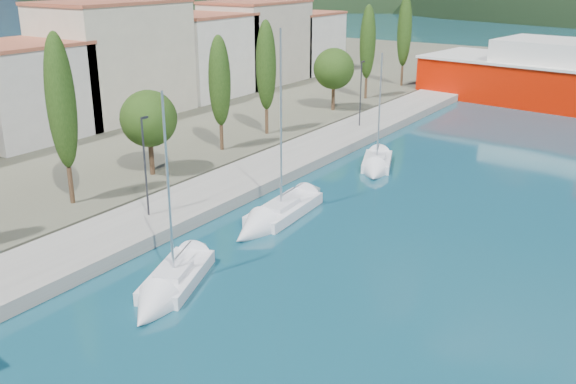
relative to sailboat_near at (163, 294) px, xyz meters
The scene contains 8 objects.
quay 21.24m from the sailboat_near, 109.55° to the left, with size 5.00×88.00×0.80m, color gray.
land_strip 54.18m from the sailboat_near, 146.36° to the left, with size 70.00×148.00×0.70m, color #565644.
town_buildings 43.47m from the sailboat_near, 134.24° to the left, with size 9.20×69.20×11.30m.
tree_row 29.77m from the sailboat_near, 116.27° to the left, with size 4.24×63.08×11.18m.
lamp_posts 12.22m from the sailboat_near, 127.68° to the left, with size 0.15×47.19×6.06m.
sailboat_near is the anchor object (origin of this frame).
sailboat_mid 10.44m from the sailboat_near, 96.54° to the left, with size 2.96×8.95×12.66m.
sailboat_far 24.04m from the sailboat_near, 91.21° to the left, with size 4.45×6.97×9.79m.
Camera 1 is at (18.16, -13.51, 15.15)m, focal length 40.00 mm.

